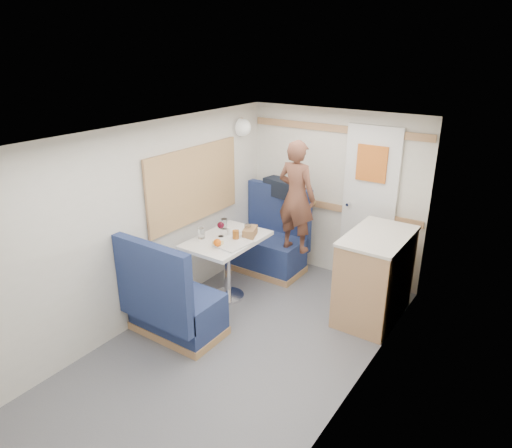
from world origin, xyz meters
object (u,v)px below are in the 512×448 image
Objects in this scene: cheese_block at (218,243)px; tumbler_right at (248,230)px; dome_light at (242,127)px; beer_glass at (236,235)px; bench_far at (270,247)px; bench_near at (173,308)px; tumbler_left at (201,233)px; duffel_bag at (281,188)px; dinette_table at (227,251)px; bread_loaf at (250,232)px; person at (296,197)px; salt_grinder at (228,231)px; tumbler_mid at (224,224)px; galley_counter at (374,276)px; pepper_grinder at (237,234)px; orange_fruit at (217,243)px; wine_glass at (221,226)px; tray at (234,244)px.

cheese_block is 0.41m from tumbler_right.
dome_light is 1.82× the size of beer_glass.
bench_far is 5.25× the size of dome_light.
bench_near reaches higher than tumbler_left.
tumbler_left is (-0.23, -1.27, -0.23)m from duffel_bag.
dinette_table is 4.10× the size of bread_loaf.
person is 0.85m from salt_grinder.
bench_near is 0.80m from cheese_block.
tumbler_left is at bearing -146.61° from dinette_table.
duffel_bag reaches higher than tumbler_mid.
duffel_bag is at bearing 95.57° from beer_glass.
galley_counter is 1.66m from duffel_bag.
beer_glass is at bearing 8.53° from dinette_table.
duffel_bag is 1.35m from cheese_block.
duffel_bag is (-0.45, 0.42, -0.08)m from person.
salt_grinder is at bearing 172.04° from pepper_grinder.
bench_far is 0.83× the size of person.
orange_fruit is 0.45m from tumbler_right.
wine_glass is at bearing 56.57° from person.
salt_grinder is (-0.09, 0.29, 0.01)m from cheese_block.
tumbler_mid reaches higher than salt_grinder.
duffel_bag is at bearing -39.14° from person.
person reaches higher than tumbler_mid.
tumbler_mid is (-0.19, -0.66, 0.48)m from bench_far.
salt_grinder is at bearing 138.92° from tray.
bench_far is 1.51m from galley_counter.
galley_counter is 1.68m from wine_glass.
bench_near reaches higher than cheese_block.
salt_grinder is (-0.04, 0.95, 0.46)m from bench_near.
wine_glass is at bearing 174.41° from dinette_table.
cheese_block is (0.04, -1.07, 0.46)m from bench_far.
dome_light is 1.54m from orange_fruit.
person is at bearing 171.66° from galley_counter.
dome_light is 0.45× the size of duffel_bag.
tumbler_mid is at bearing 147.75° from beer_glass.
wine_glass is 1.42× the size of tumbler_left.
duffel_bag reaches higher than salt_grinder.
dome_light is 0.57× the size of tray.
tumbler_left is at bearing 107.44° from bench_near.
person is 1.04m from cheese_block.
beer_glass is at bearing 67.76° from person.
bread_loaf reaches higher than dinette_table.
duffel_bag is (-1.46, 0.57, 0.54)m from galley_counter.
beer_glass is (0.11, 0.02, 0.21)m from dinette_table.
salt_grinder reaches higher than tray.
dinette_table is 0.88× the size of bench_near.
wine_glass is at bearing -177.46° from beer_glass.
cheese_block is 0.87× the size of tumbler_mid.
pepper_grinder is at bearing -58.27° from dome_light.
person is 14.62× the size of salt_grinder.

